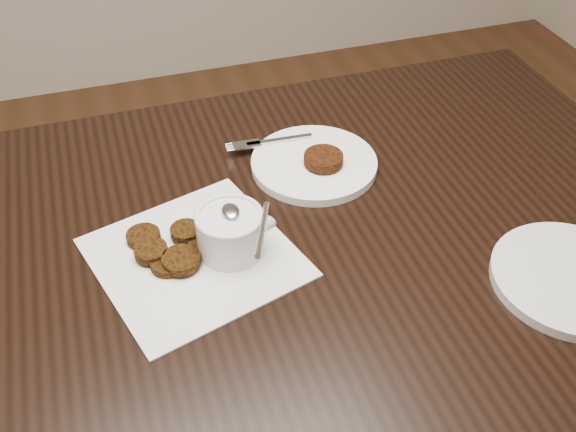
# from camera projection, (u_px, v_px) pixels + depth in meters

# --- Properties ---
(table) EXTENTS (1.37, 0.88, 0.75)m
(table) POSITION_uv_depth(u_px,v_px,m) (275.00, 387.00, 1.25)
(table) COLOR black
(table) RESTS_ON floor
(napkin) EXTENTS (0.33, 0.33, 0.00)m
(napkin) POSITION_uv_depth(u_px,v_px,m) (195.00, 257.00, 0.98)
(napkin) COLOR silver
(napkin) RESTS_ON table
(sauce_ramekin) EXTENTS (0.15, 0.15, 0.14)m
(sauce_ramekin) POSITION_uv_depth(u_px,v_px,m) (229.00, 215.00, 0.95)
(sauce_ramekin) COLOR silver
(sauce_ramekin) RESTS_ON napkin
(patty_cluster) EXTENTS (0.19, 0.19, 0.02)m
(patty_cluster) POSITION_uv_depth(u_px,v_px,m) (173.00, 251.00, 0.97)
(patty_cluster) COLOR #552E0B
(patty_cluster) RESTS_ON napkin
(plate_with_patty) EXTENTS (0.23, 0.23, 0.03)m
(plate_with_patty) POSITION_uv_depth(u_px,v_px,m) (314.00, 160.00, 1.14)
(plate_with_patty) COLOR white
(plate_with_patty) RESTS_ON table
(plate_empty) EXTENTS (0.23, 0.23, 0.02)m
(plate_empty) POSITION_uv_depth(u_px,v_px,m) (571.00, 279.00, 0.94)
(plate_empty) COLOR silver
(plate_empty) RESTS_ON table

